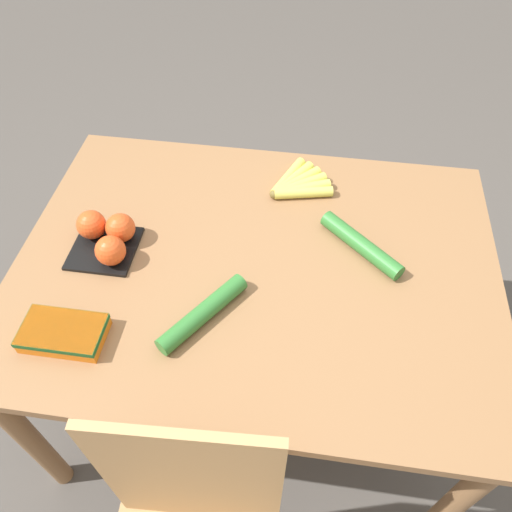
# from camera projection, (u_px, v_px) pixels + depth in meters

# --- Properties ---
(ground_plane) EXTENTS (12.00, 12.00, 0.00)m
(ground_plane) POSITION_uv_depth(u_px,v_px,m) (256.00, 383.00, 1.96)
(ground_plane) COLOR #4C4742
(dining_table) EXTENTS (1.34, 1.00, 0.75)m
(dining_table) POSITION_uv_depth(u_px,v_px,m) (256.00, 283.00, 1.46)
(dining_table) COLOR olive
(dining_table) RESTS_ON ground_plane
(banana_bunch) EXTENTS (0.20, 0.19, 0.03)m
(banana_bunch) POSITION_uv_depth(u_px,v_px,m) (297.00, 185.00, 1.57)
(banana_bunch) COLOR brown
(banana_bunch) RESTS_ON dining_table
(tomato_pack) EXTENTS (0.18, 0.18, 0.09)m
(tomato_pack) POSITION_uv_depth(u_px,v_px,m) (107.00, 236.00, 1.39)
(tomato_pack) COLOR black
(tomato_pack) RESTS_ON dining_table
(carrot_bag) EXTENTS (0.20, 0.12, 0.04)m
(carrot_bag) POSITION_uv_depth(u_px,v_px,m) (63.00, 332.00, 1.22)
(carrot_bag) COLOR orange
(carrot_bag) RESTS_ON dining_table
(cucumber_near) EXTENTS (0.20, 0.25, 0.05)m
(cucumber_near) POSITION_uv_depth(u_px,v_px,m) (203.00, 313.00, 1.25)
(cucumber_near) COLOR #2D702D
(cucumber_near) RESTS_ON dining_table
(cucumber_far) EXTENTS (0.24, 0.22, 0.05)m
(cucumber_far) POSITION_uv_depth(u_px,v_px,m) (361.00, 245.00, 1.40)
(cucumber_far) COLOR #2D702D
(cucumber_far) RESTS_ON dining_table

